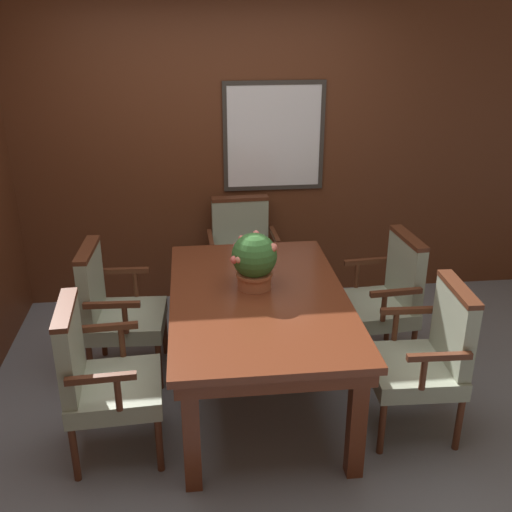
% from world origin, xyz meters
% --- Properties ---
extents(ground_plane, '(14.00, 14.00, 0.00)m').
position_xyz_m(ground_plane, '(0.00, 0.00, 0.00)').
color(ground_plane, gray).
extents(wall_back, '(7.20, 0.08, 2.45)m').
position_xyz_m(wall_back, '(0.00, 1.76, 1.23)').
color(wall_back, '#5B2D19').
rests_on(wall_back, ground_plane).
extents(dining_table, '(1.09, 1.74, 0.75)m').
position_xyz_m(dining_table, '(0.14, 0.18, 0.65)').
color(dining_table, maroon).
rests_on(dining_table, ground_plane).
extents(chair_left_far, '(0.54, 0.58, 0.95)m').
position_xyz_m(chair_left_far, '(-0.80, 0.58, 0.51)').
color(chair_left_far, '#562B19').
rests_on(chair_left_far, ground_plane).
extents(chair_right_near, '(0.53, 0.58, 0.95)m').
position_xyz_m(chair_right_near, '(1.09, -0.23, 0.51)').
color(chair_right_near, '#562B19').
rests_on(chair_right_near, ground_plane).
extents(chair_head_far, '(0.58, 0.53, 0.95)m').
position_xyz_m(chair_head_far, '(0.16, 1.46, 0.51)').
color(chair_head_far, '#562B19').
rests_on(chair_head_far, ground_plane).
extents(chair_right_far, '(0.55, 0.59, 0.95)m').
position_xyz_m(chair_right_far, '(1.09, 0.56, 0.51)').
color(chair_right_far, '#562B19').
rests_on(chair_right_far, ground_plane).
extents(chair_left_near, '(0.54, 0.58, 0.95)m').
position_xyz_m(chair_left_near, '(-0.79, -0.23, 0.51)').
color(chair_left_near, '#562B19').
rests_on(chair_left_near, ground_plane).
extents(potted_plant, '(0.29, 0.29, 0.36)m').
position_xyz_m(potted_plant, '(0.13, 0.30, 0.94)').
color(potted_plant, '#B2603D').
rests_on(potted_plant, dining_table).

